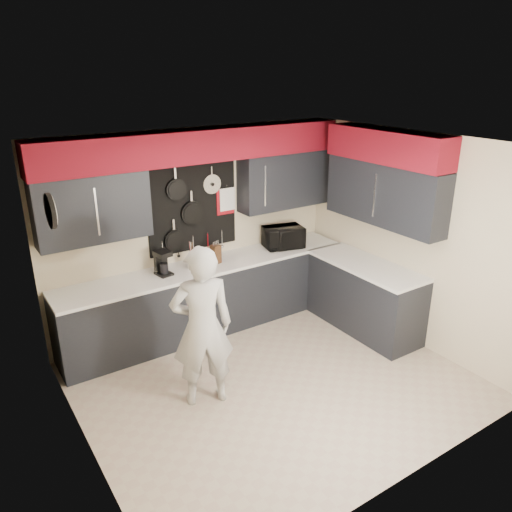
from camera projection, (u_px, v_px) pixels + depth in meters
ground at (273, 381)px, 5.55m from camera, size 4.00×4.00×0.00m
back_wall_assembly at (200, 177)px, 6.08m from camera, size 4.00×0.36×2.60m
right_wall_assembly at (388, 185)px, 6.01m from camera, size 0.36×3.50×2.60m
left_wall_assembly at (75, 322)px, 4.06m from camera, size 0.05×3.50×2.60m
base_cabinets at (255, 297)px, 6.52m from camera, size 3.95×2.20×0.92m
microwave at (283, 237)px, 6.89m from camera, size 0.59×0.47×0.29m
knife_block at (216, 254)px, 6.35m from camera, size 0.13×0.13×0.24m
utensil_crock at (192, 262)px, 6.20m from camera, size 0.12×0.12×0.16m
coffee_maker at (162, 262)px, 5.99m from camera, size 0.19×0.23×0.30m
person at (202, 327)px, 4.95m from camera, size 0.72×0.58×1.72m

